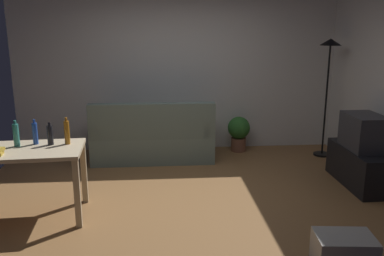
{
  "coord_description": "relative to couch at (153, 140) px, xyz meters",
  "views": [
    {
      "loc": [
        -0.29,
        -4.46,
        1.99
      ],
      "look_at": [
        0.1,
        0.5,
        0.75
      ],
      "focal_mm": 38.39,
      "sensor_mm": 36.0,
      "label": 1
    }
  ],
  "objects": [
    {
      "name": "storage_box",
      "position": [
        1.63,
        -3.08,
        -0.16
      ],
      "size": [
        0.51,
        0.39,
        0.3
      ],
      "primitive_type": "cube",
      "rotation": [
        0.0,
        0.0,
        -0.11
      ],
      "color": "#A8A399",
      "rests_on": "ground_plane"
    },
    {
      "name": "torchiere_lamp",
      "position": [
        2.66,
        -0.02,
        1.11
      ],
      "size": [
        0.32,
        0.32,
        1.81
      ],
      "color": "black",
      "rests_on": "ground_plane"
    },
    {
      "name": "desk",
      "position": [
        -1.31,
        -1.88,
        0.34
      ],
      "size": [
        1.24,
        0.78,
        0.76
      ],
      "rotation": [
        0.0,
        0.0,
        0.07
      ],
      "color": "#C6B28E",
      "rests_on": "ground_plane"
    },
    {
      "name": "bottle_dark",
      "position": [
        -1.05,
        -1.75,
        0.56
      ],
      "size": [
        0.06,
        0.06,
        0.25
      ],
      "color": "black",
      "rests_on": "desk"
    },
    {
      "name": "tv",
      "position": [
        2.66,
        -1.26,
        0.39
      ],
      "size": [
        0.41,
        0.6,
        0.44
      ],
      "rotation": [
        0.0,
        0.0,
        1.57
      ],
      "color": "#2D2D33",
      "rests_on": "tv_stand"
    },
    {
      "name": "ground_plane",
      "position": [
        0.41,
        -1.59,
        -0.32
      ],
      "size": [
        5.2,
        4.4,
        0.02
      ],
      "primitive_type": "cube",
      "color": "olive"
    },
    {
      "name": "tv_stand",
      "position": [
        2.66,
        -1.26,
        -0.07
      ],
      "size": [
        0.44,
        1.1,
        0.48
      ],
      "rotation": [
        0.0,
        0.0,
        1.57
      ],
      "color": "black",
      "rests_on": "ground_plane"
    },
    {
      "name": "bottle_amber",
      "position": [
        -0.88,
        -1.73,
        0.58
      ],
      "size": [
        0.06,
        0.06,
        0.29
      ],
      "color": "#9E6019",
      "rests_on": "desk"
    },
    {
      "name": "bottle_blue",
      "position": [
        -1.22,
        -1.71,
        0.57
      ],
      "size": [
        0.05,
        0.05,
        0.27
      ],
      "color": "#2347A3",
      "rests_on": "desk"
    },
    {
      "name": "couch",
      "position": [
        0.0,
        0.0,
        0.0
      ],
      "size": [
        1.81,
        0.84,
        0.92
      ],
      "rotation": [
        0.0,
        0.0,
        3.14
      ],
      "color": "slate",
      "rests_on": "ground_plane"
    },
    {
      "name": "wall_rear",
      "position": [
        0.41,
        0.61,
        1.04
      ],
      "size": [
        5.2,
        0.1,
        2.7
      ],
      "primitive_type": "cube",
      "color": "silver",
      "rests_on": "ground_plane"
    },
    {
      "name": "potted_plant",
      "position": [
        1.38,
        0.31,
        0.02
      ],
      "size": [
        0.36,
        0.36,
        0.57
      ],
      "color": "brown",
      "rests_on": "ground_plane"
    },
    {
      "name": "bottle_tall",
      "position": [
        -1.39,
        -1.78,
        0.58
      ],
      "size": [
        0.06,
        0.06,
        0.28
      ],
      "color": "teal",
      "rests_on": "desk"
    }
  ]
}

